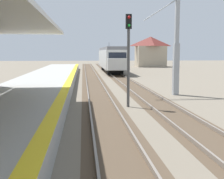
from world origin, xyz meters
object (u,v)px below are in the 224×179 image
(approaching_train, at_px, (111,58))
(catenary_pylon_far_side, at_px, (172,45))
(rail_signal_post, at_px, (128,51))
(distant_trackside_house, at_px, (150,51))

(approaching_train, bearing_deg, catenary_pylon_far_side, -85.70)
(rail_signal_post, xyz_separation_m, distant_trackside_house, (11.86, 46.62, 0.14))
(catenary_pylon_far_side, bearing_deg, distant_trackside_house, 79.27)
(approaching_train, xyz_separation_m, catenary_pylon_far_side, (1.96, -26.08, 1.43))
(catenary_pylon_far_side, height_order, distant_trackside_house, catenary_pylon_far_side)
(rail_signal_post, bearing_deg, approaching_train, 86.41)
(catenary_pylon_far_side, relative_size, distant_trackside_house, 1.14)
(approaching_train, relative_size, rail_signal_post, 3.77)
(approaching_train, height_order, distant_trackside_house, distant_trackside_house)
(rail_signal_post, relative_size, distant_trackside_house, 0.79)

